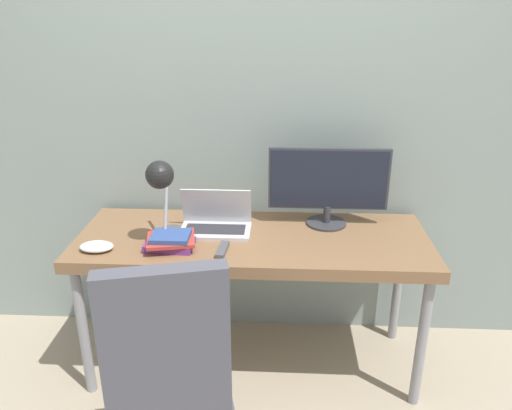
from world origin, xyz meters
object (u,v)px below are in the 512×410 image
Objects in this scene: monitor at (328,184)px; office_chair at (169,377)px; laptop at (216,222)px; desk_lamp at (161,180)px; book_stack at (170,241)px; game_controller at (97,247)px.

monitor is 1.24m from office_chair.
laptop is 0.33× the size of office_chair.
desk_lamp is 0.89m from office_chair.
monitor is at bearing 57.38° from office_chair.
desk_lamp reaches higher than book_stack.
office_chair is (0.16, -0.71, -0.51)m from desk_lamp.
laptop is 0.28m from book_stack.
game_controller is (-0.46, 0.63, 0.20)m from office_chair.
monitor is 0.85m from book_stack.
desk_lamp reaches higher than office_chair.
laptop is 0.59m from game_controller.
laptop is 1.39× the size of book_stack.
book_stack reaches higher than game_controller.
laptop is at bearing -168.71° from monitor.
office_chair is at bearing -122.62° from monitor.
laptop is 0.91m from office_chair.
monitor is at bearing 11.29° from laptop.
desk_lamp is at bearing 102.60° from office_chair.
laptop is at bearing 47.84° from book_stack.
game_controller is at bearing -164.25° from desk_lamp.
office_chair is 0.81m from game_controller.
office_chair is at bearing -77.40° from desk_lamp.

